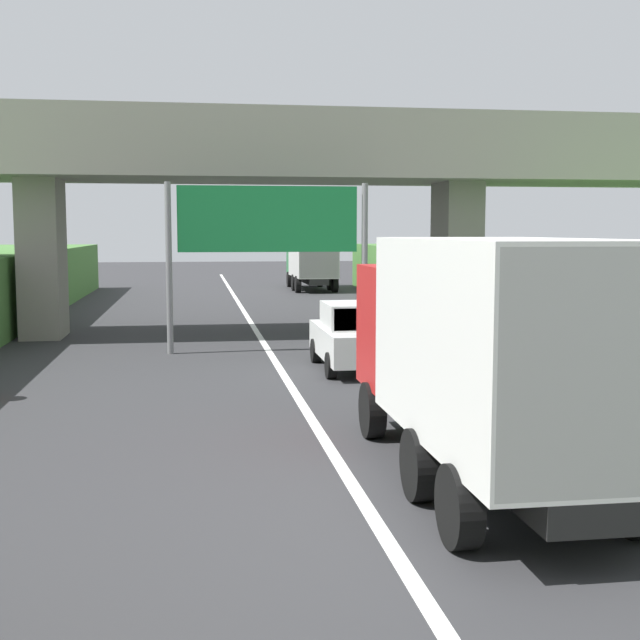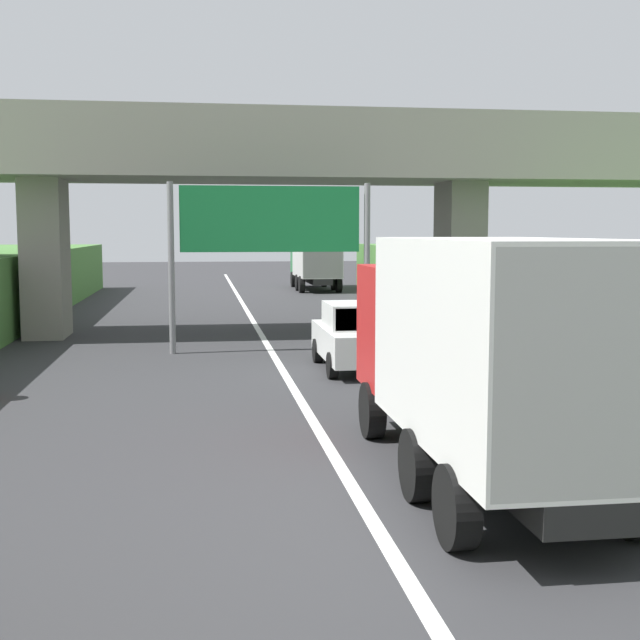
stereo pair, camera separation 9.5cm
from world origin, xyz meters
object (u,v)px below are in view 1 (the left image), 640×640
(overhead_highway_sign, at_px, (268,229))
(truck_red, at_px, (484,347))
(truck_green, at_px, (311,258))
(car_white, at_px, (355,336))

(overhead_highway_sign, height_order, truck_red, overhead_highway_sign)
(truck_red, bearing_deg, truck_green, 85.61)
(overhead_highway_sign, height_order, truck_green, overhead_highway_sign)
(overhead_highway_sign, relative_size, car_white, 1.43)
(truck_red, distance_m, car_white, 9.88)
(truck_green, distance_m, truck_red, 38.78)
(overhead_highway_sign, relative_size, truck_green, 0.81)
(overhead_highway_sign, distance_m, car_white, 4.83)
(truck_green, relative_size, car_white, 1.78)
(truck_green, bearing_deg, truck_red, -94.39)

